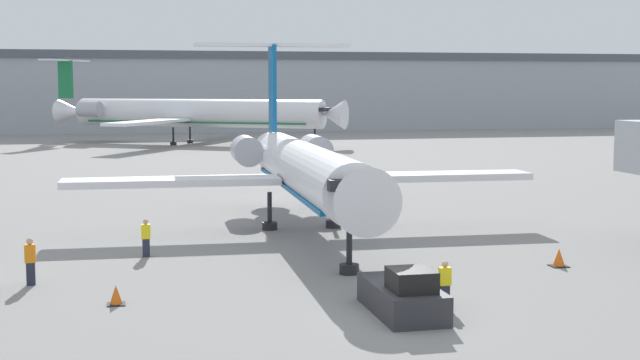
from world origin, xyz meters
name	(u,v)px	position (x,y,z in m)	size (l,w,h in m)	color
ground_plane	(401,319)	(0.00, 0.00, 0.00)	(600.00, 600.00, 0.00)	gray
terminal_building	(174,91)	(0.00, 120.00, 6.38)	(180.00, 16.80, 12.70)	#9EA3AD
airplane_main	(303,166)	(0.48, 18.07, 3.39)	(24.55, 26.84, 10.20)	white
pushback_tug	(403,296)	(0.27, 0.64, 0.62)	(1.96, 4.39, 1.69)	#2D2D33
worker_near_tug	(445,283)	(1.92, 1.11, 0.85)	(0.40, 0.24, 1.63)	#232838
worker_by_wing	(146,237)	(-7.78, 12.54, 0.88)	(0.40, 0.24, 1.70)	#232838
worker_on_apron	(30,260)	(-12.25, 7.82, 0.97)	(0.40, 0.26, 1.83)	#232838
traffic_cone_left	(116,295)	(-9.08, 4.01, 0.33)	(0.62, 0.62, 0.69)	black
traffic_cone_right	(559,258)	(9.08, 6.57, 0.36)	(0.71, 0.71, 0.76)	black
airplane_parked_far_left	(190,113)	(0.02, 86.56, 3.95)	(37.10, 30.68, 10.81)	white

